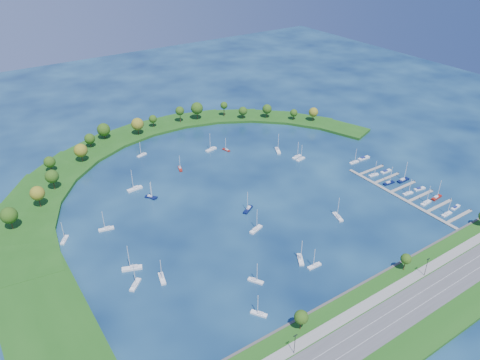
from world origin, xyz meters
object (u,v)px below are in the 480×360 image
docked_boat_0 (447,214)px  docked_boat_4 (408,193)px  moored_boat_18 (300,259)px  moored_boat_3 (106,228)px  docked_boat_5 (419,189)px  moored_boat_17 (142,155)px  moored_boat_1 (132,268)px  docked_boat_9 (386,171)px  dock_system (407,193)px  moored_boat_16 (248,209)px  docked_boat_6 (389,183)px  moored_boat_8 (256,229)px  docked_boat_8 (374,175)px  moored_boat_13 (162,278)px  moored_boat_10 (135,188)px  moored_boat_14 (211,149)px  docked_boat_3 (437,197)px  moored_boat_19 (64,239)px  docked_boat_2 (426,202)px  moored_boat_21 (135,284)px  moored_boat_9 (314,265)px  moored_boat_6 (297,156)px  docked_boat_1 (455,207)px  docked_boat_10 (354,162)px  moored_boat_5 (300,159)px  harbor_tower (140,127)px  moored_boat_15 (256,280)px  docked_boat_7 (403,180)px  moored_boat_0 (151,197)px  moored_boat_7 (180,168)px  docked_boat_11 (364,158)px  moored_boat_20 (278,150)px  moored_boat_12 (338,216)px  moored_boat_2 (259,313)px

docked_boat_0 → docked_boat_4: docked_boat_0 is taller
moored_boat_18 → moored_boat_3: bearing=-106.5°
docked_boat_5 → moored_boat_17: bearing=141.1°
moored_boat_1 → docked_boat_9: size_ratio=1.70×
dock_system → docked_boat_9: 27.96m
moored_boat_16 → docked_boat_6: moored_boat_16 is taller
moored_boat_8 → docked_boat_8: size_ratio=1.23×
moored_boat_13 → docked_boat_0: bearing=89.1°
moored_boat_10 → moored_boat_14: 71.39m
docked_boat_3 → moored_boat_19: bearing=152.3°
docked_boat_2 → docked_boat_6: docked_boat_2 is taller
moored_boat_17 → docked_boat_6: bearing=116.9°
moored_boat_21 → moored_boat_9: bearing=-68.9°
moored_boat_6 → docked_boat_1: size_ratio=1.56×
moored_boat_1 → moored_boat_13: 17.10m
moored_boat_1 → docked_boat_8: 168.58m
moored_boat_1 → docked_boat_4: (168.57, -29.67, -0.12)m
docked_boat_10 → moored_boat_5: bearing=141.5°
harbor_tower → moored_boat_8: (0.38, -158.07, -3.23)m
moored_boat_3 → moored_boat_15: 90.61m
docked_boat_7 → docked_boat_10: bearing=102.4°
moored_boat_19 → docked_boat_1: (200.23, -96.78, -0.32)m
moored_boat_0 → moored_boat_10: 14.95m
moored_boat_6 → moored_boat_7: 82.86m
moored_boat_3 → moored_boat_19: moored_boat_3 is taller
docked_boat_11 → docked_boat_0: bearing=-96.9°
moored_boat_21 → moored_boat_20: bearing=-16.4°
docked_boat_0 → moored_boat_0: bearing=139.8°
moored_boat_3 → moored_boat_18: (71.84, -79.02, 0.02)m
moored_boat_0 → docked_boat_9: (144.48, -58.32, -0.24)m
docked_boat_1 → docked_boat_3: (0.03, 12.94, 0.35)m
docked_boat_5 → dock_system: bearing=-176.7°
moored_boat_0 → docked_boat_3: 174.38m
moored_boat_17 → docked_boat_4: 181.86m
moored_boat_15 → docked_boat_0: (123.64, -16.22, 0.00)m
moored_boat_5 → docked_boat_2: (25.59, -85.01, 0.02)m
moored_boat_12 → docked_boat_7: 65.01m
moored_boat_18 → docked_boat_0: moored_boat_18 is taller
moored_boat_8 → moored_boat_13: moored_boat_8 is taller
moored_boat_9 → docked_boat_3: docked_boat_3 is taller
moored_boat_14 → docked_boat_3: bearing=108.9°
moored_boat_3 → docked_boat_1: 201.55m
dock_system → moored_boat_8: moored_boat_8 is taller
moored_boat_21 → moored_boat_17: bearing=21.5°
moored_boat_2 → moored_boat_20: moored_boat_20 is taller
moored_boat_12 → moored_boat_14: 115.59m
moored_boat_9 → docked_boat_0: (93.47, -8.73, 0.00)m
moored_boat_20 → moored_boat_0: bearing=-60.3°
moored_boat_3 → moored_boat_21: 50.18m
docked_boat_0 → docked_boat_10: 74.85m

